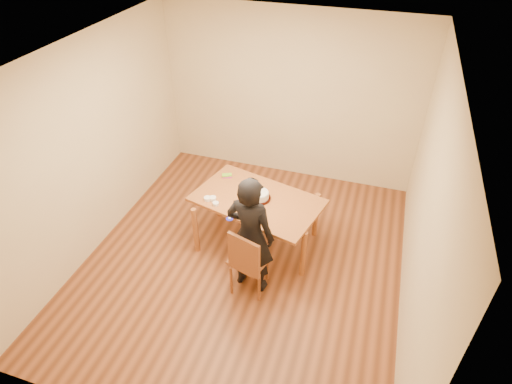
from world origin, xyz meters
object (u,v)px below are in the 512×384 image
(cake_plate, at_px, (259,198))
(dining_chair, at_px, (249,260))
(dining_table, at_px, (257,200))
(cake, at_px, (259,195))
(person, at_px, (250,236))

(cake_plate, bearing_deg, dining_chair, -80.98)
(dining_table, relative_size, cake_plate, 5.49)
(dining_chair, distance_m, cake, 0.88)
(dining_chair, bearing_deg, cake_plate, 116.29)
(cake_plate, relative_size, person, 0.18)
(dining_table, relative_size, person, 1.01)
(cake, distance_m, person, 0.76)
(dining_table, height_order, cake_plate, cake_plate)
(dining_table, bearing_deg, cake_plate, 44.88)
(cake, bearing_deg, person, -80.45)
(cake, bearing_deg, dining_chair, -80.98)
(dining_chair, xyz_separation_m, person, (0.00, 0.05, 0.34))
(cake, relative_size, person, 0.15)
(dining_chair, height_order, cake_plate, cake_plate)
(cake, bearing_deg, dining_table, -149.30)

